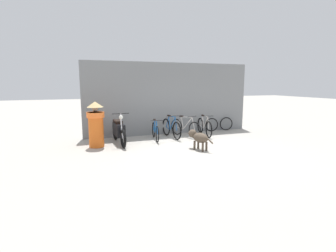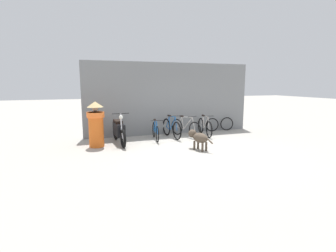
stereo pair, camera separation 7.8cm
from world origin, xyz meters
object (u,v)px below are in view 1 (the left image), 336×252
(bicycle_2, at_px, (185,128))
(spare_tire_left, at_px, (226,124))
(motorcycle, at_px, (119,131))
(bicycle_1, at_px, (171,128))
(stray_dog, at_px, (199,137))
(person_in_robes, at_px, (96,124))
(spare_tire_right, at_px, (212,125))
(bicycle_3, at_px, (204,127))
(bicycle_0, at_px, (155,131))

(bicycle_2, height_order, spare_tire_left, bicycle_2)
(motorcycle, xyz_separation_m, spare_tire_left, (5.09, 1.00, -0.17))
(bicycle_1, height_order, stray_dog, bicycle_1)
(person_in_robes, xyz_separation_m, spare_tire_left, (5.89, 1.21, -0.49))
(bicycle_1, distance_m, stray_dog, 2.11)
(spare_tire_left, bearing_deg, stray_dog, -135.60)
(motorcycle, distance_m, spare_tire_right, 4.45)
(bicycle_3, bearing_deg, bicycle_0, -78.26)
(bicycle_3, distance_m, person_in_robes, 4.45)
(bicycle_3, xyz_separation_m, stray_dog, (-1.31, -2.06, 0.06))
(bicycle_0, distance_m, person_in_robes, 2.30)
(spare_tire_left, height_order, spare_tire_right, spare_tire_left)
(bicycle_2, relative_size, motorcycle, 0.82)
(motorcycle, xyz_separation_m, stray_dog, (2.29, -1.75, -0.06))
(spare_tire_left, bearing_deg, bicycle_3, -155.24)
(bicycle_1, xyz_separation_m, bicycle_2, (0.60, -0.03, -0.01))
(bicycle_0, xyz_separation_m, stray_dog, (0.87, -1.92, 0.08))
(bicycle_1, relative_size, spare_tire_right, 2.79)
(spare_tire_left, bearing_deg, bicycle_2, -164.15)
(bicycle_2, height_order, person_in_robes, person_in_robes)
(bicycle_1, relative_size, person_in_robes, 1.09)
(stray_dog, bearing_deg, bicycle_2, -32.34)
(bicycle_2, height_order, motorcycle, motorcycle)
(bicycle_0, bearing_deg, stray_dog, 33.11)
(bicycle_0, xyz_separation_m, bicycle_3, (2.18, 0.13, 0.02))
(person_in_robes, bearing_deg, bicycle_2, 163.77)
(bicycle_0, height_order, motorcycle, motorcycle)
(bicycle_0, bearing_deg, bicycle_3, 102.33)
(bicycle_1, relative_size, stray_dog, 1.62)
(person_in_robes, bearing_deg, spare_tire_right, 168.30)
(bicycle_0, height_order, bicycle_1, bicycle_1)
(stray_dog, distance_m, person_in_robes, 3.47)
(bicycle_0, height_order, stray_dog, bicycle_0)
(bicycle_2, relative_size, person_in_robes, 1.07)
(stray_dog, bearing_deg, person_in_robes, 43.60)
(person_in_robes, bearing_deg, bicycle_1, 166.05)
(spare_tire_right, bearing_deg, stray_dog, -126.71)
(bicycle_3, height_order, stray_dog, bicycle_3)
(bicycle_2, relative_size, spare_tire_left, 2.72)
(bicycle_2, height_order, spare_tire_right, bicycle_2)
(bicycle_1, bearing_deg, motorcycle, -85.19)
(bicycle_3, bearing_deg, bicycle_1, -83.71)
(spare_tire_right, bearing_deg, spare_tire_left, -0.05)
(motorcycle, bearing_deg, bicycle_3, 92.98)
(spare_tire_right, bearing_deg, motorcycle, -167.04)
(spare_tire_left, bearing_deg, bicycle_1, -167.78)
(bicycle_3, relative_size, stray_dog, 1.62)
(stray_dog, relative_size, person_in_robes, 0.67)
(bicycle_1, bearing_deg, bicycle_3, 83.36)
(person_in_robes, relative_size, spare_tire_right, 2.57)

